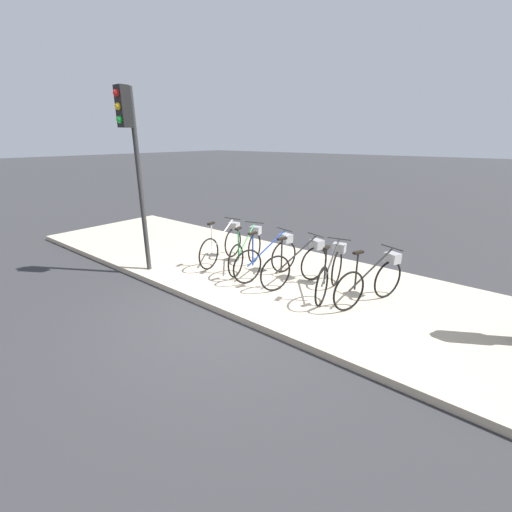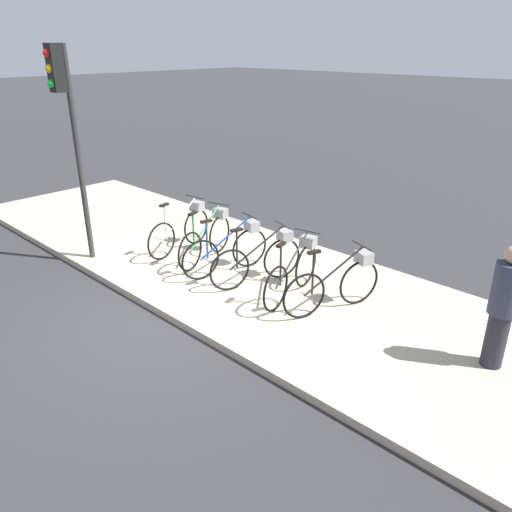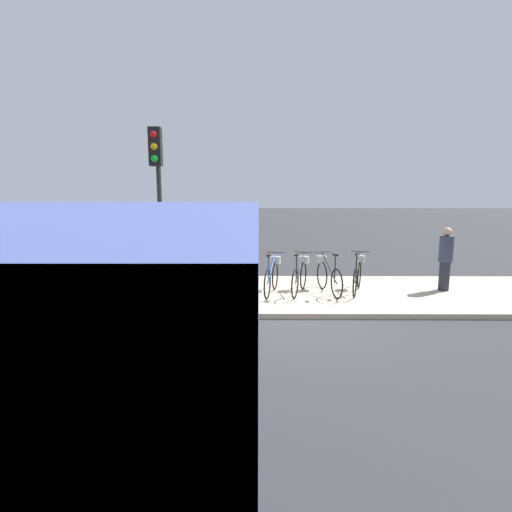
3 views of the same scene
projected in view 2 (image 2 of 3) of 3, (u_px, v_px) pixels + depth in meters
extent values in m
plane|color=#2D2D30|center=(166.00, 319.00, 7.58)|extent=(120.00, 120.00, 0.00)
cube|color=#B7A88E|center=(252.00, 277.00, 8.81)|extent=(15.02, 3.77, 0.12)
torus|color=black|center=(162.00, 241.00, 9.25)|extent=(0.16, 0.71, 0.72)
torus|color=black|center=(196.00, 226.00, 10.00)|extent=(0.16, 0.71, 0.72)
cylinder|color=beige|center=(179.00, 219.00, 9.51)|extent=(0.20, 1.00, 0.61)
cylinder|color=beige|center=(165.00, 223.00, 9.23)|extent=(0.04, 0.04, 0.65)
cube|color=black|center=(164.00, 205.00, 9.09)|extent=(0.10, 0.21, 0.04)
cylinder|color=#262626|center=(195.00, 197.00, 9.76)|extent=(0.46, 0.10, 0.02)
cube|color=gray|center=(197.00, 206.00, 9.88)|extent=(0.27, 0.24, 0.18)
torus|color=black|center=(190.00, 252.00, 8.79)|extent=(0.23, 0.70, 0.72)
torus|color=black|center=(220.00, 234.00, 9.59)|extent=(0.23, 0.70, 0.72)
cylinder|color=#267238|center=(205.00, 228.00, 9.08)|extent=(0.31, 0.98, 0.61)
cylinder|color=#267238|center=(194.00, 232.00, 8.77)|extent=(0.04, 0.04, 0.65)
cube|color=black|center=(193.00, 213.00, 8.64)|extent=(0.12, 0.21, 0.04)
cylinder|color=#262626|center=(219.00, 204.00, 9.35)|extent=(0.45, 0.15, 0.02)
cube|color=gray|center=(220.00, 213.00, 9.47)|extent=(0.29, 0.26, 0.18)
torus|color=black|center=(201.00, 260.00, 8.45)|extent=(0.19, 0.71, 0.72)
torus|color=black|center=(250.00, 248.00, 8.96)|extent=(0.19, 0.71, 0.72)
cylinder|color=navy|center=(225.00, 238.00, 8.59)|extent=(0.25, 0.99, 0.61)
cylinder|color=navy|center=(207.00, 241.00, 8.39)|extent=(0.04, 0.04, 0.65)
cube|color=black|center=(206.00, 221.00, 8.26)|extent=(0.11, 0.21, 0.04)
cylinder|color=#262626|center=(249.00, 216.00, 8.71)|extent=(0.45, 0.13, 0.02)
cube|color=gray|center=(252.00, 226.00, 8.82)|extent=(0.28, 0.25, 0.18)
torus|color=black|center=(230.00, 270.00, 8.08)|extent=(0.25, 0.70, 0.72)
torus|color=black|center=(282.00, 258.00, 8.52)|extent=(0.25, 0.70, 0.72)
cylinder|color=black|center=(256.00, 248.00, 8.18)|extent=(0.33, 0.97, 0.61)
cylinder|color=black|center=(237.00, 250.00, 8.01)|extent=(0.04, 0.04, 0.65)
cube|color=black|center=(237.00, 230.00, 7.88)|extent=(0.13, 0.21, 0.04)
cylinder|color=#262626|center=(282.00, 225.00, 8.28)|extent=(0.45, 0.16, 0.02)
cube|color=gray|center=(285.00, 235.00, 8.38)|extent=(0.29, 0.26, 0.18)
torus|color=black|center=(276.00, 289.00, 7.46)|extent=(0.18, 0.71, 0.72)
torus|color=black|center=(306.00, 266.00, 8.23)|extent=(0.18, 0.71, 0.72)
cylinder|color=black|center=(292.00, 260.00, 7.74)|extent=(0.23, 0.99, 0.61)
cylinder|color=black|center=(281.00, 266.00, 7.44)|extent=(0.04, 0.04, 0.65)
cube|color=black|center=(281.00, 244.00, 7.31)|extent=(0.11, 0.21, 0.04)
cylinder|color=#262626|center=(307.00, 231.00, 7.99)|extent=(0.46, 0.11, 0.02)
cube|color=gray|center=(308.00, 242.00, 8.11)|extent=(0.27, 0.24, 0.18)
torus|color=black|center=(304.00, 296.00, 7.25)|extent=(0.28, 0.69, 0.72)
torus|color=black|center=(359.00, 282.00, 7.66)|extent=(0.28, 0.69, 0.72)
cylinder|color=black|center=(333.00, 272.00, 7.34)|extent=(0.37, 0.96, 0.61)
cylinder|color=black|center=(313.00, 274.00, 7.18)|extent=(0.04, 0.04, 0.65)
cube|color=black|center=(314.00, 252.00, 7.04)|extent=(0.13, 0.21, 0.04)
cylinder|color=#262626|center=(362.00, 246.00, 7.42)|extent=(0.44, 0.18, 0.02)
cube|color=gray|center=(364.00, 257.00, 7.52)|extent=(0.29, 0.27, 0.18)
cylinder|color=#23232D|center=(496.00, 339.00, 6.17)|extent=(0.26, 0.26, 0.74)
cylinder|color=#2D3347|center=(507.00, 289.00, 5.90)|extent=(0.34, 0.34, 0.66)
cylinder|color=#2D2D2D|center=(79.00, 159.00, 8.76)|extent=(0.10, 0.10, 3.75)
cube|color=black|center=(56.00, 68.00, 8.05)|extent=(0.24, 0.20, 0.75)
sphere|color=red|center=(47.00, 53.00, 7.89)|extent=(0.14, 0.14, 0.14)
sphere|color=gold|center=(50.00, 68.00, 7.98)|extent=(0.14, 0.14, 0.14)
sphere|color=green|center=(52.00, 84.00, 8.07)|extent=(0.14, 0.14, 0.14)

